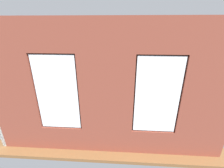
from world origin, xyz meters
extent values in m
cube|color=brown|center=(0.00, 0.00, -0.05)|extent=(6.61, 5.53, 0.10)
cube|color=brown|center=(-2.37, 2.39, 1.72)|extent=(1.27, 0.16, 3.43)
cube|color=brown|center=(0.00, 2.39, 1.72)|extent=(1.30, 0.16, 3.43)
cube|color=brown|center=(2.37, 2.39, 1.72)|extent=(1.27, 0.16, 3.43)
cube|color=brown|center=(-1.19, 2.39, 0.36)|extent=(1.08, 0.16, 0.71)
cube|color=brown|center=(-1.19, 2.39, 3.06)|extent=(1.08, 0.16, 0.75)
cube|color=white|center=(-1.19, 2.43, 1.70)|extent=(1.02, 0.03, 1.91)
cube|color=#38281E|center=(-1.19, 2.37, 1.70)|extent=(1.08, 0.04, 1.97)
cube|color=brown|center=(1.19, 2.39, 0.36)|extent=(1.08, 0.16, 0.71)
cube|color=brown|center=(1.19, 2.39, 3.06)|extent=(1.08, 0.16, 0.75)
cube|color=white|center=(1.19, 2.43, 1.70)|extent=(1.02, 0.03, 1.91)
cube|color=#38281E|center=(1.19, 2.37, 1.70)|extent=(1.08, 0.04, 1.97)
cube|color=tan|center=(0.00, 2.29, 0.68)|extent=(3.67, 0.24, 0.06)
cube|color=black|center=(0.00, 2.30, 1.88)|extent=(0.39, 0.03, 0.53)
cube|color=orange|center=(0.00, 2.28, 1.88)|extent=(0.33, 0.01, 0.47)
cube|color=silver|center=(2.95, 0.20, 1.72)|extent=(0.10, 4.53, 3.43)
cube|color=black|center=(0.34, 1.69, 0.21)|extent=(1.87, 0.85, 0.42)
cube|color=black|center=(0.34, 2.01, 0.61)|extent=(1.87, 0.24, 0.38)
cube|color=black|center=(-0.49, 1.69, 0.52)|extent=(0.22, 0.85, 0.24)
cube|color=black|center=(1.16, 1.69, 0.52)|extent=(0.22, 0.85, 0.24)
cube|color=#232326|center=(-0.02, 1.65, 0.48)|extent=(0.66, 0.65, 0.12)
cube|color=#232326|center=(0.70, 1.65, 0.48)|extent=(0.66, 0.65, 0.12)
cube|color=black|center=(-2.25, 0.39, 0.21)|extent=(0.95, 2.04, 0.42)
cube|color=black|center=(-2.58, 0.41, 0.61)|extent=(0.34, 2.01, 0.38)
cube|color=black|center=(-2.30, -0.50, 0.52)|extent=(0.86, 0.26, 0.24)
cube|color=black|center=(-2.21, 1.28, 0.52)|extent=(0.86, 0.26, 0.24)
cube|color=#232326|center=(-2.23, 0.00, 0.48)|extent=(0.68, 0.75, 0.12)
cube|color=#232326|center=(-2.20, 0.78, 0.48)|extent=(0.68, 0.75, 0.12)
cube|color=tan|center=(-0.03, -0.03, 0.43)|extent=(1.42, 0.78, 0.04)
cube|color=tan|center=(-0.68, -0.36, 0.20)|extent=(0.07, 0.07, 0.41)
cube|color=tan|center=(0.61, -0.36, 0.20)|extent=(0.07, 0.07, 0.41)
cube|color=tan|center=(-0.68, 0.30, 0.20)|extent=(0.07, 0.07, 0.41)
cube|color=tan|center=(0.61, 0.30, 0.20)|extent=(0.07, 0.07, 0.41)
cylinder|color=#33567F|center=(0.39, 0.08, 0.49)|extent=(0.07, 0.07, 0.09)
cylinder|color=#B7333D|center=(-0.42, -0.17, 0.49)|extent=(0.08, 0.08, 0.09)
cube|color=#59595B|center=(0.14, -0.13, 0.46)|extent=(0.18, 0.10, 0.02)
cube|color=#B2B2B7|center=(-0.03, -0.03, 0.46)|extent=(0.17, 0.13, 0.02)
cube|color=black|center=(-0.14, 0.08, 0.46)|extent=(0.14, 0.17, 0.02)
cube|color=black|center=(2.65, 0.18, 0.28)|extent=(1.24, 0.42, 0.56)
cube|color=black|center=(2.65, 0.18, 0.58)|extent=(0.41, 0.20, 0.05)
cube|color=black|center=(2.65, 0.18, 0.64)|extent=(0.06, 0.04, 0.06)
cube|color=black|center=(2.65, 0.18, 0.95)|extent=(0.93, 0.04, 0.56)
cube|color=black|center=(2.65, 0.15, 0.95)|extent=(0.88, 0.01, 0.51)
cylinder|color=#47423D|center=(-1.13, -0.91, 0.09)|extent=(0.19, 0.19, 0.18)
cylinder|color=brown|center=(-1.13, -0.91, 0.25)|extent=(0.03, 0.03, 0.16)
ellipsoid|color=#286B2D|center=(-1.13, -0.91, 0.51)|extent=(0.40, 0.40, 0.36)
cylinder|color=brown|center=(1.51, 1.84, 0.17)|extent=(0.30, 0.30, 0.33)
cylinder|color=brown|center=(1.51, 1.84, 0.61)|extent=(0.05, 0.05, 0.57)
cone|color=#1E5B28|center=(1.75, 1.86, 1.11)|extent=(0.59, 0.20, 0.54)
cone|color=#1E5B28|center=(1.56, 2.07, 1.12)|extent=(0.25, 0.58, 0.55)
cone|color=#1E5B28|center=(1.34, 1.96, 1.14)|extent=(0.51, 0.44, 0.59)
cone|color=#1E5B28|center=(1.38, 1.70, 1.16)|extent=(0.45, 0.46, 0.61)
cone|color=#1E5B28|center=(1.55, 1.59, 1.10)|extent=(0.24, 0.61, 0.52)
cylinder|color=gray|center=(-1.90, -1.06, 0.10)|extent=(0.20, 0.20, 0.21)
cylinder|color=brown|center=(-1.90, -1.06, 0.26)|extent=(0.03, 0.03, 0.10)
ellipsoid|color=#337F38|center=(-1.90, -1.06, 0.42)|extent=(0.35, 0.35, 0.22)
cylinder|color=#47423D|center=(-1.05, 1.69, 0.15)|extent=(0.29, 0.29, 0.30)
cylinder|color=brown|center=(-1.05, 1.69, 0.35)|extent=(0.04, 0.04, 0.09)
ellipsoid|color=#337F38|center=(-1.05, 1.69, 0.61)|extent=(0.54, 0.54, 0.43)
cylinder|color=#47423D|center=(-2.45, -1.77, 0.16)|extent=(0.30, 0.30, 0.32)
cylinder|color=brown|center=(-2.45, -1.77, 0.49)|extent=(0.05, 0.05, 0.34)
cone|color=#3D8E42|center=(-2.28, -1.75, 0.94)|extent=(0.45, 0.14, 0.63)
cone|color=#3D8E42|center=(-2.46, -1.59, 0.94)|extent=(0.12, 0.45, 0.63)
cone|color=#3D8E42|center=(-2.70, -1.74, 0.89)|extent=(0.57, 0.16, 0.54)
cone|color=#3D8E42|center=(-2.46, -2.04, 0.86)|extent=(0.11, 0.60, 0.49)
cylinder|color=#9E5638|center=(2.35, -1.72, 0.20)|extent=(0.41, 0.41, 0.40)
cylinder|color=brown|center=(2.35, -1.72, 0.54)|extent=(0.07, 0.07, 0.28)
cone|color=#286B2D|center=(2.56, -1.76, 0.86)|extent=(0.56, 0.27, 0.50)
cone|color=#286B2D|center=(2.34, -1.56, 0.90)|extent=(0.21, 0.48, 0.56)
cone|color=#286B2D|center=(2.13, -1.72, 0.84)|extent=(0.56, 0.18, 0.48)
cone|color=#286B2D|center=(2.39, -1.94, 0.84)|extent=(0.27, 0.58, 0.48)
cylinder|color=#47423D|center=(-2.45, 1.84, 0.14)|extent=(0.23, 0.23, 0.29)
cylinder|color=brown|center=(-2.45, 1.84, 0.35)|extent=(0.04, 0.04, 0.13)
ellipsoid|color=#1E5B28|center=(-2.45, 1.84, 0.62)|extent=(0.45, 0.45, 0.40)
camera|label=1|loc=(-0.35, 5.61, 3.26)|focal=24.00mm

